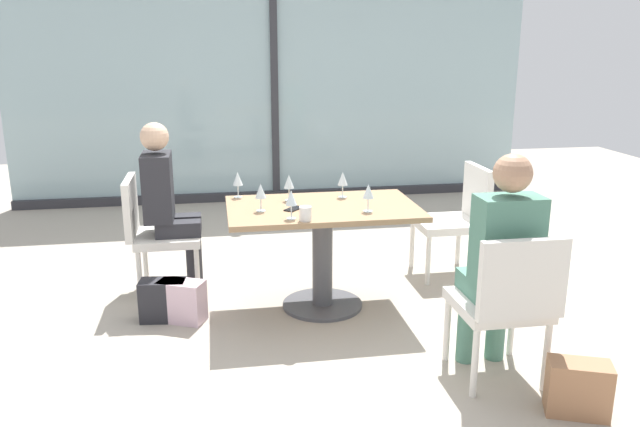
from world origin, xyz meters
TOP-DOWN VIEW (x-y plane):
  - ground_plane at (0.00, 0.00)m, footprint 12.00×12.00m
  - window_wall_backdrop at (0.00, 3.20)m, footprint 5.87×0.10m
  - dining_table_main at (0.00, 0.00)m, footprint 1.28×0.80m
  - chair_far_left at (-1.16, 0.46)m, footprint 0.50×0.46m
  - chair_front_right at (0.78, -1.18)m, footprint 0.46×0.50m
  - chair_far_right at (1.16, 0.46)m, footprint 0.50×0.46m
  - person_far_left at (-1.05, 0.46)m, footprint 0.39×0.34m
  - person_front_right at (0.78, -1.07)m, footprint 0.34×0.39m
  - wine_glass_0 at (-0.42, -0.07)m, footprint 0.07×0.07m
  - wine_glass_1 at (-0.55, 0.34)m, footprint 0.07×0.07m
  - wine_glass_2 at (0.27, -0.19)m, footprint 0.07×0.07m
  - wine_glass_3 at (-0.25, -0.28)m, footprint 0.07×0.07m
  - wine_glass_4 at (0.18, 0.21)m, footprint 0.07×0.07m
  - wine_glass_5 at (-0.20, 0.18)m, footprint 0.07×0.07m
  - coffee_cup at (-0.17, -0.34)m, footprint 0.08×0.08m
  - cell_phone_on_table at (-0.20, -0.05)m, footprint 0.15×0.16m
  - handbag_0 at (-0.96, -0.08)m, footprint 0.34×0.27m
  - handbag_1 at (1.03, -1.52)m, footprint 0.34×0.26m
  - handbag_2 at (-1.08, -0.04)m, footprint 0.32×0.20m

SIDE VIEW (x-z plane):
  - ground_plane at x=0.00m, z-range 0.00..0.00m
  - handbag_0 at x=-0.96m, z-range 0.00..0.28m
  - handbag_1 at x=1.03m, z-range 0.00..0.28m
  - handbag_2 at x=-1.08m, z-range 0.00..0.28m
  - chair_far_left at x=-1.16m, z-range 0.06..0.93m
  - chair_front_right at x=0.78m, z-range 0.06..0.93m
  - chair_far_right at x=1.16m, z-range 0.06..0.93m
  - dining_table_main at x=0.00m, z-range 0.17..0.90m
  - person_far_left at x=-1.05m, z-range 0.07..1.33m
  - person_front_right at x=0.78m, z-range 0.07..1.33m
  - cell_phone_on_table at x=-0.20m, z-range 0.73..0.74m
  - coffee_cup at x=-0.17m, z-range 0.73..0.82m
  - wine_glass_0 at x=-0.42m, z-range 0.77..0.95m
  - wine_glass_1 at x=-0.55m, z-range 0.77..0.95m
  - wine_glass_2 at x=0.27m, z-range 0.77..0.95m
  - wine_glass_3 at x=-0.25m, z-range 0.77..0.95m
  - wine_glass_4 at x=0.18m, z-range 0.77..0.95m
  - wine_glass_5 at x=-0.20m, z-range 0.77..0.95m
  - window_wall_backdrop at x=0.00m, z-range -0.14..2.56m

